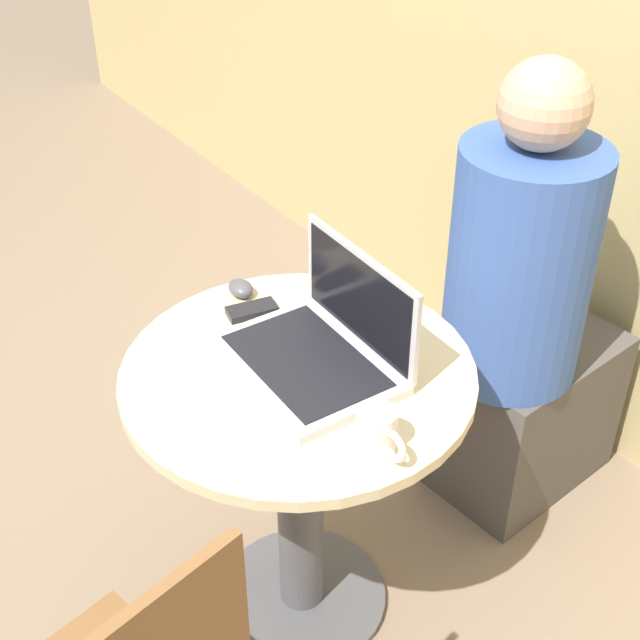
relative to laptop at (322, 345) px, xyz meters
The scene contains 7 objects.
ground_plane 0.75m from the laptop, 100.45° to the right, with size 12.00×12.00×0.00m, color #7F6B56.
round_table 0.27m from the laptop, 100.45° to the right, with size 0.70×0.70×0.71m.
laptop is the anchor object (origin of this frame).
cell_phone 0.23m from the laptop, behind, with size 0.07×0.11×0.02m.
computer_mouse 0.30m from the laptop, behind, with size 0.07×0.05×0.03m.
coffee_cup 0.27m from the laptop, 14.14° to the right, with size 0.12×0.07×0.09m.
person_seated 0.67m from the laptop, 91.90° to the left, with size 0.36×0.53×1.20m.
Camera 1 is at (1.14, -0.75, 1.79)m, focal length 50.00 mm.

